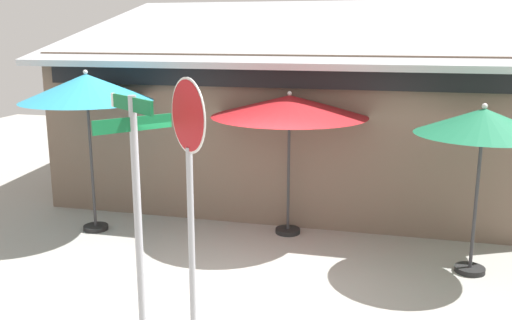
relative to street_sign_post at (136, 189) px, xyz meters
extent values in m
cube|color=#9E9B93|center=(0.81, 1.27, -1.82)|extent=(28.00, 28.00, 0.10)
cube|color=#705B4C|center=(0.72, 6.70, -0.21)|extent=(9.29, 5.31, 3.13)
cube|color=#B7BABF|center=(0.72, 6.55, 1.82)|extent=(9.79, 5.90, 1.41)
cube|color=black|center=(0.72, 3.99, 1.01)|extent=(8.69, 0.16, 0.44)
cylinder|color=#A8AAB2|center=(0.00, 0.00, -0.35)|extent=(0.09, 0.09, 2.84)
cube|color=#116B38|center=(0.00, 0.00, 0.97)|extent=(0.76, 0.61, 0.16)
cube|color=#116B38|center=(0.00, 0.00, 0.75)|extent=(0.61, 0.76, 0.16)
cube|color=white|center=(-0.39, 0.31, 0.97)|extent=(0.07, 0.06, 0.16)
cylinder|color=#A8AAB2|center=(0.78, -0.33, -0.59)|extent=(0.07, 0.07, 2.36)
cylinder|color=white|center=(0.78, -0.33, 0.91)|extent=(0.57, 0.55, 0.78)
cylinder|color=red|center=(0.78, -0.33, 0.91)|extent=(0.55, 0.52, 0.73)
cylinder|color=black|center=(-2.37, 3.02, -1.73)|extent=(0.44, 0.44, 0.08)
cylinder|color=#333335|center=(-2.37, 3.02, -0.58)|extent=(0.05, 0.05, 2.39)
cone|color=#2D99BC|center=(-2.37, 3.02, 0.80)|extent=(2.27, 2.27, 0.47)
sphere|color=silver|center=(-2.37, 3.02, 1.07)|extent=(0.08, 0.08, 0.08)
cylinder|color=black|center=(1.05, 3.71, -1.73)|extent=(0.44, 0.44, 0.08)
cylinder|color=#333335|center=(1.05, 3.71, -0.69)|extent=(0.05, 0.05, 2.15)
cone|color=#B21E23|center=(1.05, 3.71, 0.51)|extent=(2.69, 2.69, 0.36)
sphere|color=silver|center=(1.05, 3.71, 0.73)|extent=(0.08, 0.08, 0.08)
cylinder|color=black|center=(4.02, 2.74, -1.73)|extent=(0.44, 0.44, 0.08)
cylinder|color=#333335|center=(4.02, 2.74, -0.70)|extent=(0.05, 0.05, 2.14)
cone|color=#1E724C|center=(4.02, 2.74, 0.51)|extent=(1.90, 1.90, 0.37)
sphere|color=silver|center=(4.02, 2.74, 0.73)|extent=(0.08, 0.08, 0.08)
camera|label=1|loc=(2.84, -5.63, 1.75)|focal=39.41mm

